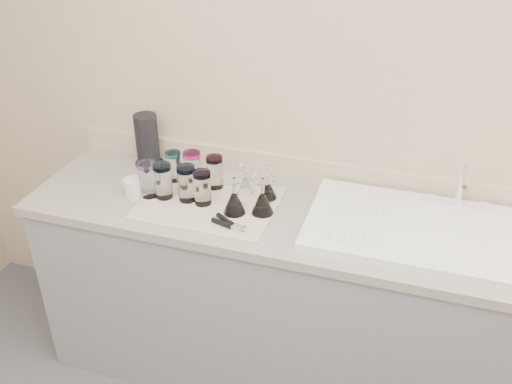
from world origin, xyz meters
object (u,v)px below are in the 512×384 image
(sink_unit, at_px, (417,229))
(tumbler_lavender, at_px, (202,188))
(goblet_back_right, at_px, (268,188))
(tumbler_extra, at_px, (148,179))
(goblet_back_left, at_px, (245,184))
(white_mug, at_px, (134,188))
(tumbler_teal, at_px, (174,166))
(can_opener, at_px, (230,225))
(tumbler_blue, at_px, (187,183))
(goblet_front_right, at_px, (262,201))
(goblet_front_left, at_px, (234,201))
(paper_towel_roll, at_px, (147,141))
(tumbler_purple, at_px, (215,172))
(tumbler_cyan, at_px, (192,168))
(tumbler_magenta, at_px, (163,181))

(sink_unit, xyz_separation_m, tumbler_lavender, (-0.85, -0.06, 0.06))
(goblet_back_right, bearing_deg, tumbler_extra, -164.70)
(tumbler_extra, xyz_separation_m, goblet_back_left, (0.37, 0.14, -0.03))
(tumbler_extra, distance_m, goblet_back_right, 0.50)
(white_mug, bearing_deg, tumbler_teal, 57.08)
(tumbler_teal, distance_m, can_opener, 0.46)
(tumbler_blue, bearing_deg, goblet_front_right, -0.41)
(can_opener, bearing_deg, goblet_front_left, 101.02)
(tumbler_teal, relative_size, white_mug, 1.11)
(goblet_front_right, distance_m, can_opener, 0.17)
(tumbler_extra, bearing_deg, tumbler_lavender, 2.39)
(goblet_back_right, bearing_deg, tumbler_blue, -159.99)
(sink_unit, bearing_deg, tumbler_extra, -176.54)
(white_mug, distance_m, paper_towel_roll, 0.30)
(paper_towel_roll, bearing_deg, tumbler_purple, -17.30)
(goblet_back_right, bearing_deg, tumbler_cyan, 177.62)
(tumbler_magenta, bearing_deg, goblet_back_right, 16.51)
(white_mug, bearing_deg, goblet_front_left, -0.50)
(tumbler_lavender, height_order, white_mug, tumbler_lavender)
(tumbler_magenta, bearing_deg, tumbler_purple, 39.27)
(goblet_front_left, xyz_separation_m, goblet_front_right, (0.11, 0.03, -0.00))
(tumbler_cyan, bearing_deg, goblet_back_right, -2.38)
(sink_unit, relative_size, goblet_front_left, 5.11)
(tumbler_teal, height_order, goblet_front_right, goblet_front_right)
(tumbler_magenta, distance_m, tumbler_extra, 0.06)
(tumbler_cyan, relative_size, tumbler_lavender, 1.04)
(tumbler_cyan, height_order, tumbler_magenta, same)
(tumbler_cyan, distance_m, can_opener, 0.38)
(paper_towel_roll, bearing_deg, goblet_back_left, -13.43)
(tumbler_teal, xyz_separation_m, goblet_front_left, (0.34, -0.17, -0.01))
(goblet_front_left, xyz_separation_m, can_opener, (0.02, -0.10, -0.04))
(tumbler_purple, distance_m, paper_towel_roll, 0.39)
(tumbler_lavender, height_order, goblet_front_right, goblet_front_right)
(tumbler_cyan, bearing_deg, tumbler_extra, -133.19)
(tumbler_extra, xyz_separation_m, can_opener, (0.40, -0.12, -0.07))
(tumbler_cyan, bearing_deg, goblet_front_right, -20.22)
(tumbler_cyan, bearing_deg, tumbler_blue, -77.10)
(goblet_front_right, bearing_deg, tumbler_blue, 179.59)
(sink_unit, xyz_separation_m, tumbler_magenta, (-1.02, -0.06, 0.06))
(tumbler_magenta, bearing_deg, goblet_front_left, -4.54)
(sink_unit, distance_m, tumbler_teal, 1.05)
(tumbler_magenta, xyz_separation_m, tumbler_lavender, (0.17, 0.00, -0.00))
(goblet_back_left, bearing_deg, goblet_back_right, -6.79)
(goblet_back_right, distance_m, goblet_front_left, 0.18)
(goblet_back_right, height_order, can_opener, goblet_back_right)
(tumbler_extra, height_order, goblet_front_right, goblet_front_right)
(goblet_front_right, bearing_deg, tumbler_lavender, -178.94)
(tumbler_teal, xyz_separation_m, tumbler_lavender, (0.19, -0.14, 0.01))
(tumbler_cyan, relative_size, white_mug, 1.25)
(tumbler_purple, xyz_separation_m, goblet_back_right, (0.24, -0.02, -0.03))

